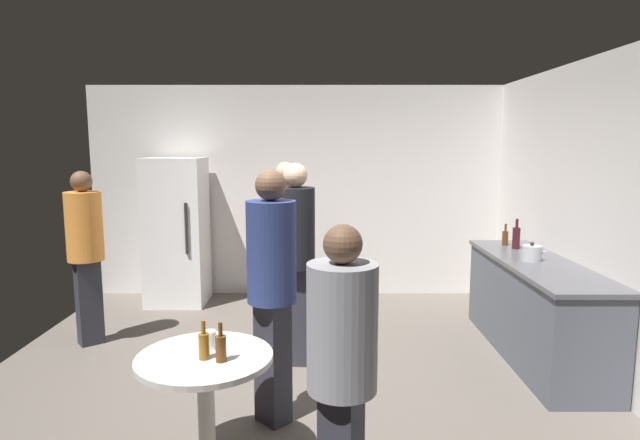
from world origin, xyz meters
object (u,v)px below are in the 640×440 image
at_px(person_in_black_shirt, 295,248).
at_px(person_in_maroon_shirt, 285,227).
at_px(foreground_table, 204,372).
at_px(person_in_orange_shirt, 84,244).
at_px(kettle, 531,253).
at_px(beer_bottle_brown, 220,347).
at_px(beer_bottle_on_counter, 504,237).
at_px(refrigerator, 176,231).
at_px(person_in_navy_shirt, 271,277).
at_px(person_in_gray_shirt, 341,361).
at_px(beer_bottle_amber, 203,345).
at_px(wine_bottle_on_counter, 515,237).
at_px(plastic_cup_white, 209,340).

height_order(person_in_black_shirt, person_in_maroon_shirt, person_in_black_shirt).
relative_size(foreground_table, person_in_orange_shirt, 0.47).
bearing_deg(kettle, foreground_table, -145.69).
relative_size(beer_bottle_brown, person_in_maroon_shirt, 0.13).
distance_m(beer_bottle_on_counter, person_in_maroon_shirt, 2.38).
height_order(refrigerator, person_in_orange_shirt, refrigerator).
bearing_deg(beer_bottle_brown, person_in_navy_shirt, 71.14).
bearing_deg(beer_bottle_on_counter, refrigerator, 166.37).
bearing_deg(person_in_gray_shirt, foreground_table, -11.57).
distance_m(person_in_black_shirt, person_in_orange_shirt, 2.12).
xyz_separation_m(beer_bottle_brown, person_in_orange_shirt, (-1.71, 2.15, 0.18)).
distance_m(beer_bottle_amber, person_in_black_shirt, 1.71).
bearing_deg(person_in_black_shirt, kettle, 100.00).
distance_m(beer_bottle_brown, person_in_navy_shirt, 0.75).
xyz_separation_m(wine_bottle_on_counter, beer_bottle_brown, (-2.57, -2.43, -0.20)).
relative_size(person_in_navy_shirt, person_in_maroon_shirt, 1.01).
height_order(kettle, person_in_gray_shirt, person_in_gray_shirt).
bearing_deg(refrigerator, foreground_table, -72.41).
height_order(refrigerator, beer_bottle_brown, refrigerator).
bearing_deg(refrigerator, person_in_black_shirt, -50.05).
bearing_deg(refrigerator, person_in_navy_shirt, -63.31).
bearing_deg(foreground_table, person_in_navy_shirt, 59.53).
bearing_deg(person_in_maroon_shirt, person_in_orange_shirt, -68.50).
bearing_deg(wine_bottle_on_counter, person_in_black_shirt, -161.02).
xyz_separation_m(beer_bottle_on_counter, beer_bottle_amber, (-2.62, -2.59, -0.17)).
bearing_deg(person_in_black_shirt, wine_bottle_on_counter, 113.60).
relative_size(refrigerator, person_in_maroon_shirt, 1.02).
bearing_deg(beer_bottle_on_counter, wine_bottle_on_counter, -76.24).
relative_size(foreground_table, person_in_black_shirt, 0.44).
bearing_deg(person_in_maroon_shirt, kettle, 60.46).
height_order(kettle, beer_bottle_amber, kettle).
bearing_deg(person_in_maroon_shirt, beer_bottle_brown, -6.58).
bearing_deg(foreground_table, beer_bottle_amber, -78.28).
xyz_separation_m(beer_bottle_brown, person_in_gray_shirt, (0.67, -0.44, 0.11)).
bearing_deg(kettle, person_in_navy_shirt, -152.14).
xyz_separation_m(refrigerator, person_in_maroon_shirt, (1.38, -0.50, 0.14)).
relative_size(person_in_gray_shirt, person_in_orange_shirt, 0.93).
bearing_deg(person_in_navy_shirt, person_in_gray_shirt, 66.70).
height_order(plastic_cup_white, person_in_navy_shirt, person_in_navy_shirt).
bearing_deg(plastic_cup_white, person_in_orange_shirt, 129.34).
height_order(person_in_navy_shirt, person_in_maroon_shirt, person_in_navy_shirt).
relative_size(refrigerator, person_in_gray_shirt, 1.13).
distance_m(wine_bottle_on_counter, person_in_black_shirt, 2.35).
bearing_deg(person_in_maroon_shirt, foreground_table, -8.90).
height_order(beer_bottle_amber, person_in_navy_shirt, person_in_navy_shirt).
bearing_deg(person_in_gray_shirt, person_in_orange_shirt, -24.95).
distance_m(beer_bottle_amber, person_in_orange_shirt, 2.66).
bearing_deg(plastic_cup_white, refrigerator, 108.27).
bearing_deg(person_in_orange_shirt, person_in_maroon_shirt, 75.95).
relative_size(plastic_cup_white, person_in_navy_shirt, 0.06).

